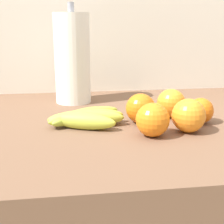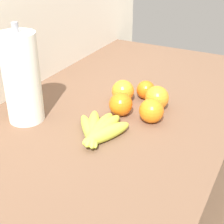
% 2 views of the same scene
% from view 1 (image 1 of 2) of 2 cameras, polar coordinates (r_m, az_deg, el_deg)
% --- Properties ---
extents(wall_back, '(1.83, 0.06, 1.30)m').
position_cam_1_polar(wall_back, '(1.36, 2.66, -5.83)').
color(wall_back, silver).
rests_on(wall_back, ground).
extents(banana_bunch, '(0.20, 0.19, 0.04)m').
position_cam_1_polar(banana_bunch, '(0.85, -4.76, -0.98)').
color(banana_bunch, '#BACB3F').
rests_on(banana_bunch, counter).
extents(orange_back_left, '(0.08, 0.08, 0.08)m').
position_cam_1_polar(orange_back_left, '(0.86, 4.90, 0.62)').
color(orange_back_left, orange).
rests_on(orange_back_left, counter).
extents(orange_right, '(0.07, 0.07, 0.07)m').
position_cam_1_polar(orange_right, '(0.89, 14.88, 0.24)').
color(orange_right, orange).
rests_on(orange_right, counter).
extents(orange_back_right, '(0.08, 0.08, 0.08)m').
position_cam_1_polar(orange_back_right, '(0.77, 6.94, -1.33)').
color(orange_back_right, orange).
rests_on(orange_back_right, counter).
extents(orange_front, '(0.08, 0.08, 0.08)m').
position_cam_1_polar(orange_front, '(0.92, 10.05, 1.47)').
color(orange_front, orange).
rests_on(orange_front, counter).
extents(orange_center, '(0.08, 0.08, 0.08)m').
position_cam_1_polar(orange_center, '(0.81, 12.93, -0.60)').
color(orange_center, orange).
rests_on(orange_center, counter).
extents(paper_towel_roll, '(0.11, 0.11, 0.31)m').
position_cam_1_polar(paper_towel_roll, '(1.07, -6.77, 9.04)').
color(paper_towel_roll, white).
rests_on(paper_towel_roll, counter).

